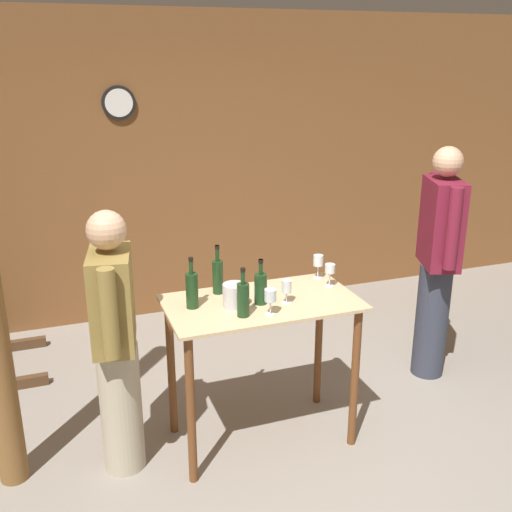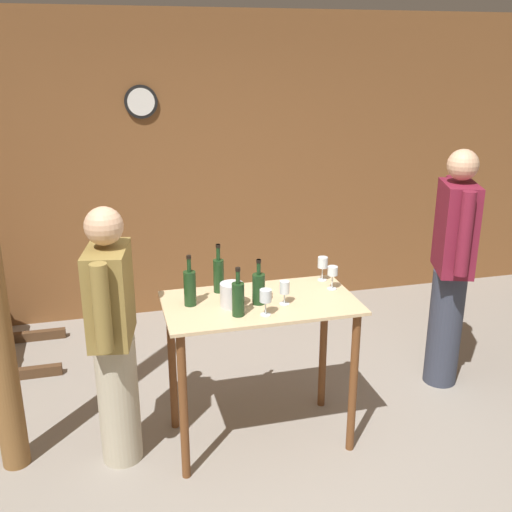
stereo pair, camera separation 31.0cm
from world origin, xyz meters
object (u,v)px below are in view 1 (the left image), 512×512
Objects in this scene: wine_bottle_left at (218,275)px; wine_glass_near_center at (287,287)px; person_visitor_with_scarf at (116,340)px; ice_bucket at (235,295)px; wine_bottle_center at (243,298)px; wine_bottle_right at (261,288)px; wine_bottle_far_left at (192,289)px; wine_glass_near_left at (270,296)px; person_host at (438,259)px; wine_glass_far_side at (330,270)px; wine_glass_near_right at (318,261)px.

wine_glass_near_center is (0.33, -0.28, -0.02)m from wine_bottle_left.
person_visitor_with_scarf is (-0.65, -0.19, -0.24)m from wine_bottle_left.
wine_bottle_left is 0.24m from ice_bucket.
wine_bottle_center is 2.05× the size of ice_bucket.
wine_bottle_far_left is at bearing 168.52° from wine_bottle_right.
wine_glass_near_left is at bearing -32.48° from wine_bottle_far_left.
wine_bottle_left reaches higher than ice_bucket.
wine_bottle_far_left is 1.00× the size of wine_bottle_left.
wine_bottle_far_left and wine_bottle_left have the same top height.
wine_bottle_center is 0.75m from person_visitor_with_scarf.
person_visitor_with_scarf is (-0.84, 0.05, -0.22)m from wine_bottle_right.
wine_bottle_left is at bearing 128.42° from wine_bottle_right.
person_host reaches higher than wine_glass_near_left.
wine_bottle_right is at bearing 40.89° from wine_bottle_center.
wine_bottle_far_left is at bearing -178.30° from wine_glass_far_side.
wine_glass_near_right is 1.37m from person_visitor_with_scarf.
wine_bottle_left is 0.19× the size of person_visitor_with_scarf.
wine_bottle_right is (0.39, -0.08, -0.01)m from wine_bottle_far_left.
wine_bottle_right is 1.91× the size of wine_glass_near_center.
person_visitor_with_scarf reaches higher than wine_glass_near_right.
wine_bottle_right is 1.96× the size of ice_bucket.
wine_glass_near_right is 1.03m from person_host.
ice_bucket is 0.71m from person_visitor_with_scarf.
wine_bottle_right is (0.19, -0.24, -0.02)m from wine_bottle_left.
wine_bottle_center is at bearing -163.65° from wine_glass_near_center.
wine_glass_near_center is 0.08× the size of person_host.
wine_bottle_right is 0.17× the size of person_visitor_with_scarf.
wine_glass_near_left reaches higher than wine_glass_far_side.
wine_glass_near_left is at bearing -65.42° from wine_bottle_left.
wine_bottle_center is 0.20m from wine_bottle_right.
wine_bottle_left is 0.70m from wine_glass_far_side.
wine_bottle_left is 1.95× the size of wine_glass_near_right.
person_visitor_with_scarf is (-0.84, 0.22, -0.23)m from wine_glass_near_left.
wine_glass_far_side is (0.89, 0.03, -0.00)m from wine_bottle_far_left.
person_host is at bearing 19.46° from wine_glass_near_left.
wine_glass_near_right is at bearing 28.01° from wine_bottle_right.
wine_glass_near_right is 1.06× the size of wine_glass_far_side.
wine_bottle_far_left reaches higher than wine_glass_far_side.
ice_bucket is (-0.66, -0.10, -0.04)m from wine_glass_far_side.
wine_bottle_left is 2.07× the size of wine_glass_far_side.
wine_glass_near_left is at bearing -48.31° from ice_bucket.
wine_glass_near_center is at bearing -163.16° from person_host.
wine_glass_near_right is at bearing 92.03° from wine_glass_far_side.
wine_glass_near_right is 1.13× the size of ice_bucket.
wine_bottle_left reaches higher than wine_bottle_right.
wine_glass_near_left is 0.24m from ice_bucket.
wine_bottle_right is at bearing -51.58° from wine_bottle_left.
wine_bottle_center is 1.04× the size of wine_bottle_right.
wine_glass_far_side is (0.69, -0.13, -0.00)m from wine_bottle_left.
wine_glass_near_center is (0.14, -0.05, -0.00)m from wine_bottle_right.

